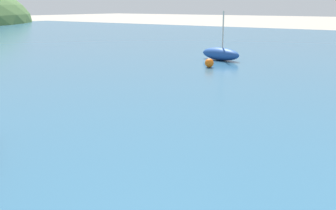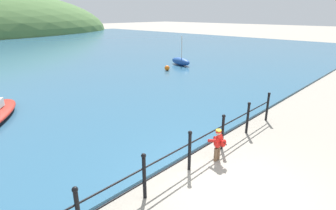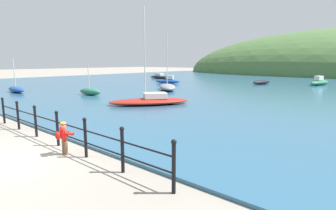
{
  "view_description": "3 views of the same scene",
  "coord_description": "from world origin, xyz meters",
  "views": [
    {
      "loc": [
        -6.01,
        2.7,
        2.72
      ],
      "look_at": [
        -0.46,
        6.64,
        1.0
      ],
      "focal_mm": 42.0,
      "sensor_mm": 36.0,
      "label": 1
    },
    {
      "loc": [
        -5.22,
        -2.52,
        4.21
      ],
      "look_at": [
        1.3,
        3.72,
        1.04
      ],
      "focal_mm": 28.0,
      "sensor_mm": 36.0,
      "label": 2
    },
    {
      "loc": [
        8.2,
        -2.59,
        2.81
      ],
      "look_at": [
        2.12,
        4.56,
        1.25
      ],
      "focal_mm": 28.0,
      "sensor_mm": 36.0,
      "label": 3
    }
  ],
  "objects": [
    {
      "name": "child_in_coat",
      "position": [
        0.82,
        1.19,
        0.61
      ],
      "size": [
        0.38,
        0.53,
        1.0
      ],
      "color": "brown",
      "rests_on": "ground"
    },
    {
      "name": "iron_railing",
      "position": [
        -0.15,
        1.5,
        0.64
      ],
      "size": [
        10.18,
        0.12,
        1.21
      ],
      "color": "black",
      "rests_on": "ground"
    },
    {
      "name": "boat_twin_mast",
      "position": [
        11.29,
        11.8,
        0.42
      ],
      "size": [
        1.16,
        2.31,
        2.38
      ],
      "color": "#1E4793",
      "rests_on": "water"
    },
    {
      "name": "mooring_buoy",
      "position": [
        8.9,
        11.08,
        0.29
      ],
      "size": [
        0.39,
        0.39,
        0.39
      ],
      "primitive_type": "sphere",
      "color": "orange",
      "rests_on": "water"
    },
    {
      "name": "ground_plane",
      "position": [
        0.0,
        0.0,
        0.0
      ],
      "size": [
        200.0,
        200.0,
        0.0
      ],
      "primitive_type": "plane",
      "color": "gray"
    }
  ]
}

